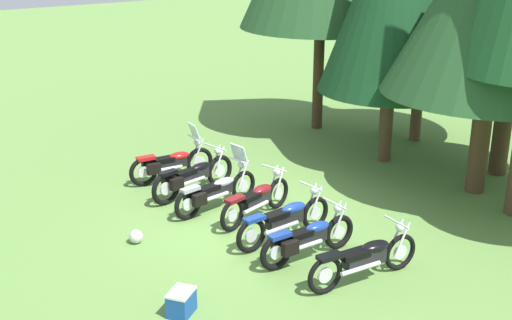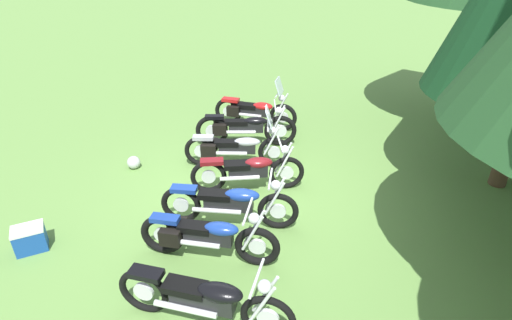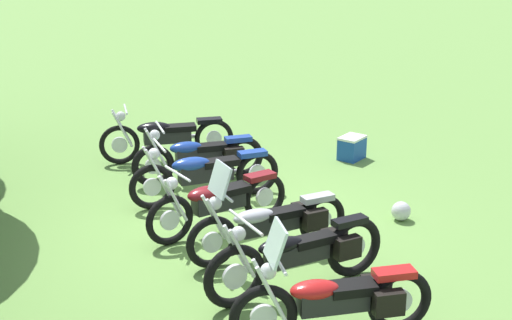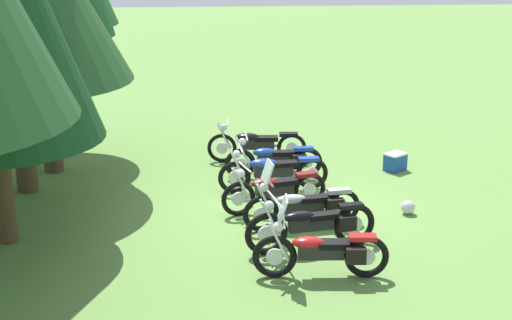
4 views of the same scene
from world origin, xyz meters
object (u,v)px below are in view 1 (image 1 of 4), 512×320
motorcycle_0 (171,163)px  dropped_helmet (136,236)px  motorcycle_2 (215,190)px  motorcycle_6 (365,257)px  motorcycle_5 (307,238)px  motorcycle_3 (257,199)px  motorcycle_1 (192,176)px  motorcycle_4 (285,219)px  picnic_cooler (181,302)px

motorcycle_0 → dropped_helmet: 3.41m
motorcycle_2 → motorcycle_6: size_ratio=0.96×
motorcycle_0 → motorcycle_5: size_ratio=1.00×
motorcycle_2 → motorcycle_3: bearing=-71.4°
motorcycle_6 → motorcycle_1: bearing=100.7°
motorcycle_1 → motorcycle_5: 3.97m
motorcycle_1 → motorcycle_3: size_ratio=1.10×
motorcycle_1 → motorcycle_3: (1.91, 0.50, -0.01)m
motorcycle_4 → motorcycle_3: bearing=81.2°
motorcycle_3 → motorcycle_6: 3.25m
picnic_cooler → motorcycle_6: bearing=74.5°
motorcycle_2 → picnic_cooler: 4.19m
motorcycle_0 → dropped_helmet: (2.64, -2.15, -0.33)m
motorcycle_6 → dropped_helmet: motorcycle_6 is taller
motorcycle_2 → motorcycle_4: (2.06, 0.39, 0.01)m
motorcycle_4 → dropped_helmet: size_ratio=8.49×
motorcycle_3 → dropped_helmet: bearing=155.2°
motorcycle_1 → motorcycle_6: 5.20m
motorcycle_1 → motorcycle_4: motorcycle_1 is taller
motorcycle_5 → motorcycle_4: bearing=79.9°
motorcycle_0 → motorcycle_3: 3.06m
motorcycle_0 → motorcycle_3: (3.02, 0.48, -0.01)m
motorcycle_2 → dropped_helmet: (0.52, -2.15, -0.32)m
motorcycle_2 → motorcycle_3: motorcycle_2 is taller
motorcycle_1 → dropped_helmet: size_ratio=8.44×
motorcycle_4 → motorcycle_5: (0.89, -0.15, -0.02)m
motorcycle_4 → dropped_helmet: (-1.54, -2.54, -0.32)m
motorcycle_5 → motorcycle_0: bearing=92.4°
motorcycle_0 → motorcycle_2: (2.12, 0.01, -0.01)m
motorcycle_0 → motorcycle_5: bearing=-82.9°
motorcycle_2 → dropped_helmet: size_ratio=8.10×
motorcycle_0 → motorcycle_6: (6.28, 0.59, -0.00)m
motorcycle_0 → dropped_helmet: motorcycle_0 is taller
motorcycle_2 → motorcycle_0: bearing=81.1°
motorcycle_6 → motorcycle_4: bearing=99.3°
motorcycle_6 → dropped_helmet: 4.57m
motorcycle_2 → picnic_cooler: motorcycle_2 is taller
motorcycle_6 → picnic_cooler: 3.32m
motorcycle_4 → motorcycle_5: bearing=-104.2°
dropped_helmet → motorcycle_2: bearing=103.6°
motorcycle_3 → motorcycle_4: bearing=-110.8°
picnic_cooler → dropped_helmet: bearing=170.8°
motorcycle_2 → motorcycle_6: bearing=-91.1°
motorcycle_1 → motorcycle_6: (5.17, 0.61, 0.00)m
picnic_cooler → dropped_helmet: 2.80m
picnic_cooler → motorcycle_0: bearing=154.3°
motorcycle_3 → motorcycle_6: motorcycle_6 is taller
motorcycle_4 → motorcycle_5: size_ratio=1.08×
motorcycle_1 → picnic_cooler: bearing=-132.1°
motorcycle_5 → picnic_cooler: 2.86m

